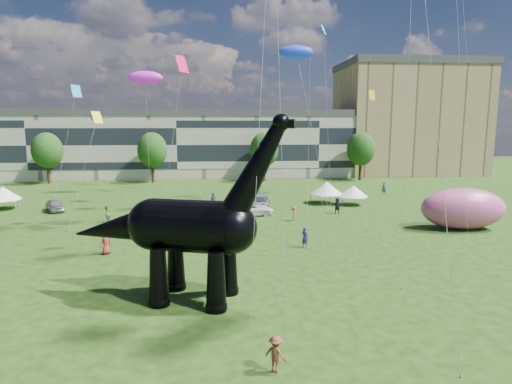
{
  "coord_description": "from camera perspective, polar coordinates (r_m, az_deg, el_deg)",
  "views": [
    {
      "loc": [
        -0.07,
        -24.31,
        10.03
      ],
      "look_at": [
        2.68,
        8.0,
        5.0
      ],
      "focal_mm": 30.0,
      "sensor_mm": 36.0,
      "label": 1
    }
  ],
  "objects": [
    {
      "name": "gazebo_far",
      "position": [
        55.94,
        12.86,
        0.11
      ],
      "size": [
        4.54,
        4.54,
        2.53
      ],
      "rotation": [
        0.0,
        0.0,
        -0.3
      ],
      "color": "white",
      "rests_on": "ground"
    },
    {
      "name": "dinosaur_sculpture",
      "position": [
        24.93,
        -9.6,
        -4.87
      ],
      "size": [
        13.47,
        5.87,
        11.08
      ],
      "rotation": [
        0.0,
        0.0,
        -0.3
      ],
      "color": "black",
      "rests_on": "ground"
    },
    {
      "name": "car_grey",
      "position": [
        47.75,
        -10.54,
        -2.56
      ],
      "size": [
        4.73,
        2.78,
        1.47
      ],
      "primitive_type": "imported",
      "rotation": [
        0.0,
        0.0,
        1.28
      ],
      "color": "slate",
      "rests_on": "ground"
    },
    {
      "name": "tree_far_right",
      "position": [
        81.68,
        13.83,
        5.94
      ],
      "size": [
        5.2,
        5.2,
        9.44
      ],
      "color": "#382314",
      "rests_on": "ground"
    },
    {
      "name": "car_dark",
      "position": [
        52.31,
        0.51,
        -1.37
      ],
      "size": [
        3.17,
        5.71,
        1.56
      ],
      "primitive_type": "imported",
      "rotation": [
        0.0,
        0.0,
        -0.19
      ],
      "color": "#595960",
      "rests_on": "ground"
    },
    {
      "name": "terrace_row",
      "position": [
        86.77,
        -10.16,
        6.02
      ],
      "size": [
        78.0,
        11.0,
        12.0
      ],
      "primitive_type": "cube",
      "color": "beige",
      "rests_on": "ground"
    },
    {
      "name": "tree_mid_left",
      "position": [
        78.32,
        -13.69,
        5.83
      ],
      "size": [
        5.2,
        5.2,
        9.44
      ],
      "color": "#382314",
      "rests_on": "ground"
    },
    {
      "name": "car_silver",
      "position": [
        55.95,
        -25.25,
        -1.63
      ],
      "size": [
        3.49,
        4.42,
        1.41
      ],
      "primitive_type": "imported",
      "rotation": [
        0.0,
        0.0,
        0.52
      ],
      "color": "#ABABB0",
      "rests_on": "ground"
    },
    {
      "name": "visitors",
      "position": [
        42.36,
        -6.71,
        -3.73
      ],
      "size": [
        50.91,
        45.1,
        1.9
      ],
      "color": "#5C3475",
      "rests_on": "ground"
    },
    {
      "name": "apartment_block",
      "position": [
        97.89,
        19.54,
        8.88
      ],
      "size": [
        28.0,
        18.0,
        22.0
      ],
      "primitive_type": "cube",
      "color": "tan",
      "rests_on": "ground"
    },
    {
      "name": "inflatable_pink",
      "position": [
        46.37,
        25.87,
        -2.0
      ],
      "size": [
        8.46,
        4.74,
        4.07
      ],
      "primitive_type": "ellipsoid",
      "rotation": [
        0.0,
        0.0,
        -0.08
      ],
      "color": "#CC4F8D",
      "rests_on": "ground"
    },
    {
      "name": "gazebo_near",
      "position": [
        56.32,
        9.39,
        0.52
      ],
      "size": [
        5.09,
        5.09,
        2.87
      ],
      "rotation": [
        0.0,
        0.0,
        0.28
      ],
      "color": "white",
      "rests_on": "ground"
    },
    {
      "name": "gazebo_left",
      "position": [
        59.98,
        -30.66,
        -0.17
      ],
      "size": [
        4.86,
        4.86,
        2.77
      ],
      "rotation": [
        0.0,
        0.0,
        0.26
      ],
      "color": "white",
      "rests_on": "ground"
    },
    {
      "name": "tree_mid_right",
      "position": [
        77.82,
        1.1,
        6.06
      ],
      "size": [
        5.2,
        5.2,
        9.44
      ],
      "color": "#382314",
      "rests_on": "ground"
    },
    {
      "name": "tree_far_left",
      "position": [
        82.99,
        -26.12,
        5.34
      ],
      "size": [
        5.2,
        5.2,
        9.44
      ],
      "color": "#382314",
      "rests_on": "ground"
    },
    {
      "name": "car_white",
      "position": [
        48.33,
        -0.63,
        -2.31
      ],
      "size": [
        5.39,
        3.09,
        1.42
      ],
      "primitive_type": "imported",
      "rotation": [
        0.0,
        0.0,
        1.72
      ],
      "color": "white",
      "rests_on": "ground"
    },
    {
      "name": "ground",
      "position": [
        26.3,
        -4.47,
        -13.63
      ],
      "size": [
        220.0,
        220.0,
        0.0
      ],
      "primitive_type": "plane",
      "color": "#16330C",
      "rests_on": "ground"
    }
  ]
}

